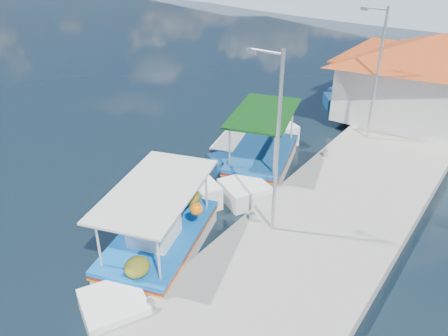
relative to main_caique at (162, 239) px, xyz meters
The scene contains 10 objects.
ground 2.15m from the main_caique, 163.45° to the left, with size 160.00×160.00×0.00m, color black.
quay 7.67m from the main_caique, 59.37° to the left, with size 5.00×44.00×0.50m, color gray.
bollards 6.12m from the main_caique, 72.84° to the left, with size 0.20×17.20×0.30m.
main_caique is the anchor object (origin of this frame).
caique_green_canopy 6.91m from the main_caique, 92.73° to the left, with size 3.83×7.53×2.94m.
caique_blue_hull 8.10m from the main_caique, 105.96° to the left, with size 2.57×5.31×0.98m.
caique_far 18.56m from the main_caique, 90.80° to the left, with size 2.93×7.39×2.62m.
harbor_building 16.30m from the main_caique, 74.92° to the left, with size 10.49×10.49×4.40m.
lamp_post_near 4.91m from the main_caique, 45.90° to the left, with size 1.21×0.14×6.00m.
lamp_post_far 12.32m from the main_caique, 77.77° to the left, with size 1.21×0.14×6.00m.
Camera 1 is at (10.46, -9.03, 9.50)m, focal length 36.30 mm.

